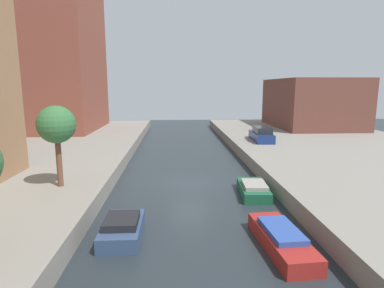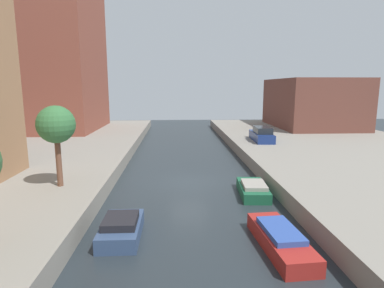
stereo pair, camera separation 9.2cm
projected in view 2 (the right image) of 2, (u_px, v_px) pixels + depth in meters
ground_plane at (189, 183)px, 21.61m from camera, size 84.00×84.00×0.00m
apartment_tower_far at (54, 34)px, 39.53m from camera, size 10.00×13.75×23.98m
low_block_right at (312, 103)px, 43.57m from camera, size 10.00×13.41×6.57m
street_tree_2 at (56, 125)px, 17.12m from camera, size 2.06×2.06×4.50m
parked_car at (262, 135)px, 32.46m from camera, size 1.97×4.88×1.47m
moored_boat_left_2 at (121, 228)px, 13.71m from camera, size 1.67×3.17×0.97m
moored_boat_right_1 at (280, 240)px, 12.76m from camera, size 1.74×4.48×0.88m
moored_boat_right_2 at (253, 189)px, 19.13m from camera, size 1.82×3.66×0.82m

